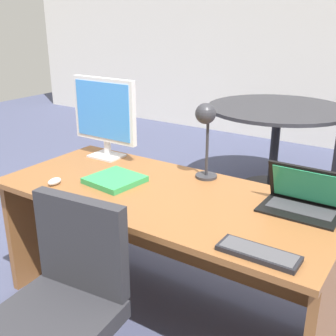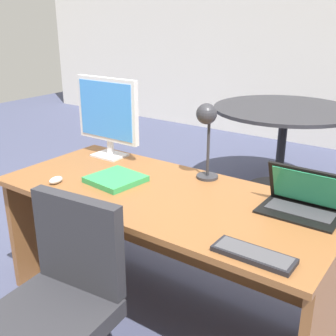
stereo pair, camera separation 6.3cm
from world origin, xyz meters
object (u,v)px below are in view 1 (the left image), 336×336
Objects in this scene: desk at (170,226)px; meeting_table at (276,128)px; desk_lamp at (206,124)px; monitor at (104,113)px; laptop at (303,196)px; mouse at (55,181)px; office_chair at (62,327)px; book at (115,180)px; keyboard at (258,253)px.

desk is 1.40× the size of meeting_table.
desk is at bearing -109.67° from desk_lamp.
monitor is 1.85m from meeting_table.
mouse is at bearing -159.90° from laptop.
office_chair is at bearing -96.73° from desk_lamp.
desk_lamp is at bearing 0.74° from monitor.
book is at bearing -140.18° from desk_lamp.
office_chair reaches higher than keyboard.
desk is 0.76m from keyboard.
keyboard is 1.18m from mouse.
keyboard is 0.25× the size of meeting_table.
book is (-0.94, -0.23, -0.05)m from laptop.
laptop is 1.23× the size of book.
keyboard is at bearing 31.22° from office_chair.
meeting_table is (-0.08, 2.70, 0.25)m from office_chair.
laptop is 0.97m from book.
office_chair is 2.72m from meeting_table.
book is at bearing -42.89° from monitor.
desk_lamp is (0.08, 0.22, 0.53)m from desk.
desk is at bearing 28.28° from mouse.
meeting_table is at bearing 93.50° from desk.
office_chair reaches higher than desk.
mouse is at bearing 137.38° from office_chair.
book is 0.81m from office_chair.
mouse is at bearing 177.02° from keyboard.
desk_lamp is (0.70, 0.01, 0.03)m from monitor.
office_chair is at bearing -42.62° from mouse.
monitor is at bearing 137.11° from book.
office_chair is at bearing -92.69° from desk.
laptop is 4.24× the size of mouse.
laptop is at bearing 20.10° from mouse.
desk is 4.98× the size of laptop.
laptop reaches higher than book.
laptop is at bearing 12.51° from desk.
laptop is at bearing 52.85° from office_chair.
laptop is 1.14× the size of keyboard.
desk_lamp is (-0.55, 0.58, 0.30)m from keyboard.
desk_lamp is at bearing 39.67° from mouse.
monitor is at bearing 99.04° from mouse.
desk_lamp reaches higher than desk.
desk_lamp is 0.57m from book.
keyboard is (-0.01, -0.50, -0.05)m from laptop.
office_chair is (0.59, -0.97, -0.65)m from monitor.
laptop reaches higher than mouse.
desk is at bearing -19.08° from monitor.
monitor is 0.58m from mouse.
monitor is (-0.62, 0.22, 0.50)m from desk.
office_chair is (-0.12, -0.98, -0.67)m from desk_lamp.
laptop reaches higher than desk.
book is (-0.38, -0.31, -0.29)m from desk_lamp.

